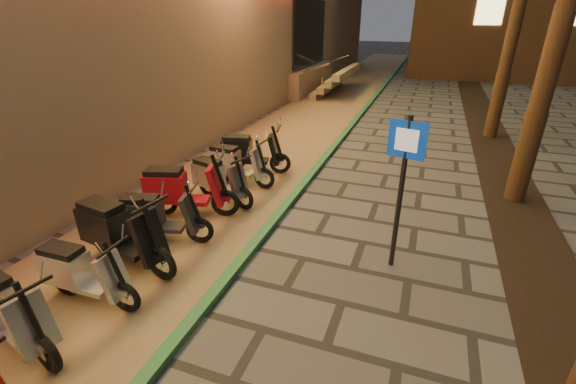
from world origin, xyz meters
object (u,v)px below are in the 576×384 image
at_px(scooter_5, 5,309).
at_px(scooter_8, 156,216).
at_px(scooter_7, 117,232).
at_px(scooter_10, 217,179).
at_px(scooter_11, 234,163).
at_px(scooter_12, 247,152).
at_px(pedestrian_sign, 403,174).
at_px(scooter_9, 180,190).
at_px(scooter_6, 79,272).

xyz_separation_m(scooter_5, scooter_8, (0.19, 2.54, -0.02)).
relative_size(scooter_5, scooter_7, 0.88).
relative_size(scooter_10, scooter_11, 0.97).
relative_size(scooter_7, scooter_11, 1.15).
bearing_deg(scooter_12, scooter_8, -104.41).
bearing_deg(scooter_10, scooter_12, 108.71).
relative_size(pedestrian_sign, scooter_10, 1.53).
bearing_deg(pedestrian_sign, scooter_12, 156.39).
bearing_deg(scooter_10, scooter_5, -78.48).
height_order(scooter_8, scooter_11, scooter_11).
xyz_separation_m(scooter_5, scooter_7, (0.05, 1.78, 0.07)).
xyz_separation_m(pedestrian_sign, scooter_11, (-3.84, 2.09, -1.07)).
distance_m(scooter_8, scooter_10, 1.83).
bearing_deg(scooter_8, scooter_12, 73.74).
height_order(scooter_10, scooter_11, scooter_11).
xyz_separation_m(scooter_7, scooter_10, (0.29, 2.58, -0.08)).
relative_size(scooter_7, scooter_12, 1.08).
bearing_deg(scooter_7, scooter_9, 99.38).
relative_size(pedestrian_sign, scooter_12, 1.40).
bearing_deg(scooter_9, scooter_8, -98.57).
distance_m(pedestrian_sign, scooter_5, 5.32).
relative_size(scooter_8, scooter_12, 0.91).
relative_size(scooter_5, scooter_11, 1.01).
bearing_deg(scooter_9, scooter_12, 67.04).
distance_m(scooter_7, scooter_12, 4.26).
distance_m(scooter_5, scooter_9, 3.49).
bearing_deg(scooter_10, scooter_9, -93.39).
bearing_deg(scooter_6, scooter_7, 97.48).
height_order(pedestrian_sign, scooter_9, pedestrian_sign).
distance_m(pedestrian_sign, scooter_10, 4.10).
bearing_deg(scooter_9, scooter_10, 52.72).
height_order(scooter_7, scooter_12, scooter_7).
bearing_deg(pedestrian_sign, scooter_7, -148.14).
relative_size(scooter_7, scooter_8, 1.19).
bearing_deg(scooter_9, pedestrian_sign, -22.08).
relative_size(scooter_5, scooter_8, 1.05).
xyz_separation_m(scooter_10, scooter_11, (-0.06, 0.92, 0.01)).
bearing_deg(scooter_11, scooter_8, -89.01).
xyz_separation_m(pedestrian_sign, scooter_9, (-4.09, 0.30, -1.01)).
relative_size(scooter_5, scooter_10, 1.04).
height_order(scooter_9, scooter_11, scooter_9).
relative_size(pedestrian_sign, scooter_6, 1.61).
height_order(pedestrian_sign, scooter_7, pedestrian_sign).
bearing_deg(scooter_12, scooter_7, -106.08).
bearing_deg(scooter_8, pedestrian_sign, -5.67).
relative_size(scooter_7, scooter_10, 1.18).
height_order(pedestrian_sign, scooter_10, pedestrian_sign).
bearing_deg(pedestrian_sign, scooter_6, -136.84).
bearing_deg(scooter_5, scooter_6, 89.90).
height_order(scooter_5, scooter_7, scooter_7).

